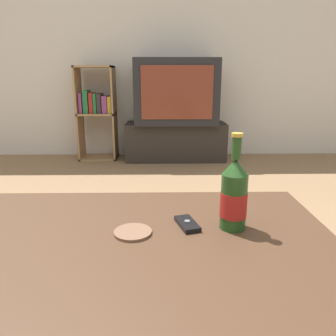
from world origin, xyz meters
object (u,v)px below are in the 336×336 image
at_px(cell_phone, 187,224).
at_px(tv_stand, 176,141).
at_px(bookshelf, 97,110).
at_px(beer_bottle, 234,195).
at_px(television, 176,92).

bearing_deg(cell_phone, tv_stand, 72.06).
height_order(bookshelf, beer_bottle, bookshelf).
bearing_deg(cell_phone, beer_bottle, -22.24).
relative_size(beer_bottle, cell_phone, 2.47).
distance_m(beer_bottle, cell_phone, 0.16).
relative_size(bookshelf, cell_phone, 8.80).
bearing_deg(beer_bottle, cell_phone, 174.12).
height_order(television, bookshelf, television).
xyz_separation_m(television, bookshelf, (-0.86, 0.06, -0.19)).
relative_size(television, bookshelf, 0.86).
xyz_separation_m(tv_stand, cell_phone, (-0.07, -2.67, 0.26)).
xyz_separation_m(television, cell_phone, (-0.07, -2.67, -0.27)).
bearing_deg(beer_bottle, bookshelf, 108.56).
bearing_deg(television, bookshelf, 175.84).
bearing_deg(television, tv_stand, 90.00).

